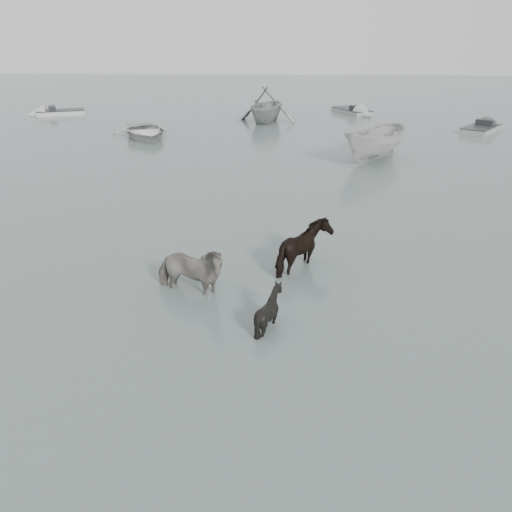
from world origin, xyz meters
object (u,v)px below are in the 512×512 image
pony_black (269,302)px  rowboat_lead (144,130)px  pony_pinto (189,263)px  pony_dark (306,242)px

pony_black → rowboat_lead: 23.59m
pony_pinto → pony_black: (2.11, -1.49, -0.28)m
pony_pinto → pony_dark: bearing=-45.9°
pony_pinto → pony_dark: 3.48m
pony_pinto → rowboat_lead: bearing=33.8°
pony_dark → rowboat_lead: size_ratio=0.34×
pony_pinto → pony_black: size_ratio=1.72×
pony_black → rowboat_lead: (-8.40, 22.05, -0.09)m
rowboat_lead → pony_dark: bearing=-88.5°
pony_dark → pony_pinto: bearing=129.1°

